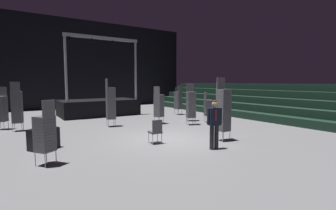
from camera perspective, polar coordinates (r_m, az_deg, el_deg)
name	(u,v)px	position (r m, az deg, el deg)	size (l,w,h in m)	color
ground_plane	(167,140)	(10.52, -0.30, -8.04)	(22.00, 30.00, 0.10)	slate
arena_end_wall	(77,64)	(24.29, -20.23, 8.81)	(22.00, 0.30, 8.00)	black
bleacher_bank_right	(276,101)	(17.60, 23.51, 0.78)	(3.75, 24.00, 2.25)	black
stage_riser	(99,106)	(18.50, -15.64, -0.26)	(5.26, 2.96, 5.38)	black
man_with_tie	(214,121)	(8.86, 10.64, -3.75)	(0.57, 0.34, 1.76)	black
chair_stack_front_left	(159,105)	(14.09, -2.11, -0.03)	(0.57, 0.57, 2.14)	#B2B5BA
chair_stack_front_right	(17,107)	(13.99, -31.39, -0.32)	(0.53, 0.53, 2.39)	#B2B5BA
chair_stack_mid_left	(45,133)	(7.89, -26.45, -5.74)	(0.61, 0.61, 1.88)	#B2B5BA
chair_stack_mid_right	(190,104)	(15.19, 5.12, 0.34)	(0.62, 0.62, 2.14)	#B2B5BA
chair_stack_mid_centre	(111,103)	(13.52, -13.04, 0.51)	(0.49, 0.49, 2.56)	#B2B5BA
chair_stack_rear_left	(191,104)	(13.77, 5.30, 0.18)	(0.56, 0.56, 2.31)	#B2B5BA
chair_stack_rear_right	(208,107)	(14.77, 9.22, -0.50)	(0.59, 0.59, 1.79)	#B2B5BA
chair_stack_rear_centre	(1,108)	(14.91, -33.97, -0.64)	(0.60, 0.60, 2.14)	#B2B5BA
chair_stack_aisle_left	(223,109)	(10.22, 12.63, -0.99)	(0.47, 0.47, 2.56)	#B2B5BA
chair_stack_aisle_right	(178,100)	(18.11, 2.37, 1.16)	(0.53, 0.53, 2.14)	#B2B5BA
equipment_road_case	(44,139)	(9.89, -26.67, -6.96)	(0.90, 0.60, 0.75)	black
loose_chair_near_man	(156,130)	(9.61, -2.80, -5.77)	(0.48, 0.48, 0.95)	#B2B5BA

